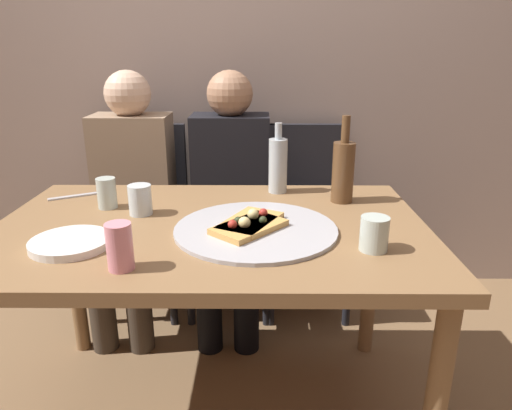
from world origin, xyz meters
name	(u,v)px	position (x,y,z in m)	size (l,w,h in m)	color
ground_plane	(217,410)	(0.00, 0.00, 0.00)	(8.00, 8.00, 0.00)	brown
back_wall	(229,40)	(0.00, 1.09, 1.30)	(6.00, 0.10, 2.60)	gray
dining_table	(211,248)	(0.00, 0.00, 0.65)	(1.37, 0.87, 0.73)	olive
pizza_tray	(256,229)	(0.14, -0.06, 0.74)	(0.50, 0.50, 0.01)	#ADADB2
pizza_slice_last	(248,226)	(0.12, -0.08, 0.76)	(0.24, 0.25, 0.05)	tan
pizza_slice_extra	(251,221)	(0.13, -0.04, 0.76)	(0.22, 0.26, 0.05)	tan
wine_bottle	(343,170)	(0.45, 0.23, 0.85)	(0.08, 0.08, 0.31)	brown
beer_bottle	(278,165)	(0.23, 0.35, 0.84)	(0.07, 0.07, 0.27)	#B2BCC1
tumbler_near	(374,234)	(0.47, -0.19, 0.78)	(0.08, 0.08, 0.10)	#B7C6BC
tumbler_far	(107,193)	(-0.37, 0.16, 0.79)	(0.07, 0.07, 0.11)	#B7C6BC
wine_glass	(140,200)	(-0.24, 0.09, 0.78)	(0.08, 0.08, 0.10)	silver
soda_can	(120,247)	(-0.19, -0.31, 0.79)	(0.07, 0.07, 0.12)	pink
plate_stack	(71,243)	(-0.37, -0.18, 0.74)	(0.22, 0.22, 0.02)	white
table_knife	(79,196)	(-0.52, 0.29, 0.74)	(0.22, 0.02, 0.01)	#B7B7BC
chair_left	(141,205)	(-0.44, 0.84, 0.51)	(0.44, 0.44, 0.90)	black
chair_middle	(232,205)	(0.02, 0.84, 0.51)	(0.44, 0.44, 0.90)	black
chair_right	(304,205)	(0.38, 0.84, 0.51)	(0.44, 0.44, 0.90)	black
guest_in_sweater	(130,189)	(-0.44, 0.69, 0.64)	(0.36, 0.56, 1.17)	#937A60
guest_in_beanie	(230,189)	(0.02, 0.69, 0.64)	(0.36, 0.56, 1.17)	black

